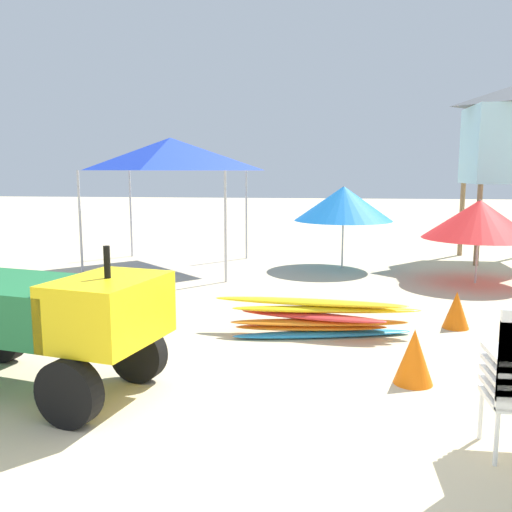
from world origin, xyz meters
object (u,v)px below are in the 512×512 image
(lifeguard_tower, at_px, (509,135))
(beach_umbrella_mid, at_px, (343,203))
(traffic_cone_far, at_px, (456,310))
(utility_cart, at_px, (39,314))
(popup_canopy, at_px, (170,154))
(surfboard_pile, at_px, (317,318))
(beach_umbrella_left, at_px, (479,219))
(traffic_cone_near, at_px, (414,356))

(lifeguard_tower, relative_size, beach_umbrella_mid, 1.89)
(beach_umbrella_mid, distance_m, traffic_cone_far, 5.02)
(utility_cart, distance_m, beach_umbrella_mid, 8.14)
(utility_cart, bearing_deg, popup_canopy, 95.02)
(surfboard_pile, distance_m, popup_canopy, 6.34)
(beach_umbrella_left, bearing_deg, lifeguard_tower, 65.22)
(utility_cart, xyz_separation_m, traffic_cone_far, (4.61, 2.80, -0.52))
(surfboard_pile, height_order, traffic_cone_far, traffic_cone_far)
(popup_canopy, height_order, traffic_cone_near, popup_canopy)
(utility_cart, height_order, lifeguard_tower, lifeguard_tower)
(surfboard_pile, relative_size, traffic_cone_near, 4.81)
(surfboard_pile, relative_size, popup_canopy, 0.92)
(popup_canopy, height_order, traffic_cone_far, popup_canopy)
(utility_cart, height_order, beach_umbrella_mid, beach_umbrella_mid)
(surfboard_pile, bearing_deg, utility_cart, -140.83)
(beach_umbrella_mid, bearing_deg, lifeguard_tower, 21.20)
(lifeguard_tower, xyz_separation_m, beach_umbrella_mid, (-3.87, -1.50, -1.55))
(popup_canopy, bearing_deg, traffic_cone_far, -39.33)
(utility_cart, xyz_separation_m, lifeguard_tower, (7.05, 8.96, 2.22))
(surfboard_pile, distance_m, beach_umbrella_mid, 5.43)
(beach_umbrella_left, distance_m, beach_umbrella_mid, 2.90)
(beach_umbrella_left, distance_m, traffic_cone_near, 5.88)
(surfboard_pile, bearing_deg, beach_umbrella_mid, 84.57)
(surfboard_pile, height_order, popup_canopy, popup_canopy)
(traffic_cone_near, bearing_deg, traffic_cone_far, 67.09)
(popup_canopy, relative_size, traffic_cone_near, 5.22)
(traffic_cone_near, relative_size, traffic_cone_far, 1.11)
(utility_cart, relative_size, traffic_cone_near, 4.77)
(traffic_cone_far, bearing_deg, utility_cart, -148.71)
(beach_umbrella_left, distance_m, traffic_cone_far, 3.60)
(traffic_cone_near, bearing_deg, beach_umbrella_mid, 94.28)
(popup_canopy, bearing_deg, traffic_cone_near, -56.18)
(traffic_cone_near, bearing_deg, popup_canopy, 123.82)
(utility_cart, bearing_deg, surfboard_pile, 39.17)
(beach_umbrella_mid, bearing_deg, traffic_cone_near, -85.72)
(popup_canopy, height_order, beach_umbrella_mid, popup_canopy)
(traffic_cone_near, bearing_deg, surfboard_pile, 123.22)
(popup_canopy, xyz_separation_m, beach_umbrella_left, (6.34, -1.01, -1.28))
(beach_umbrella_left, xyz_separation_m, traffic_cone_far, (-1.11, -3.28, -0.99))
(beach_umbrella_mid, relative_size, traffic_cone_far, 4.19)
(surfboard_pile, bearing_deg, traffic_cone_far, 17.69)
(utility_cart, distance_m, beach_umbrella_left, 8.36)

